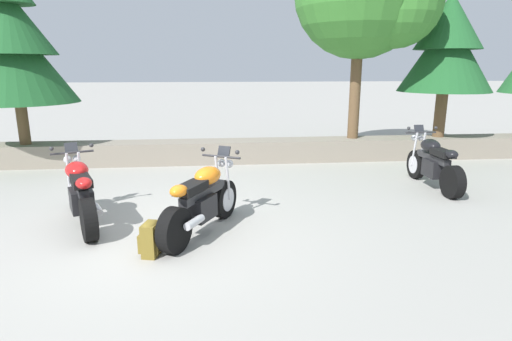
# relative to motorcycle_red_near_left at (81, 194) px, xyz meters

# --- Properties ---
(ground_plane) EXTENTS (120.00, 120.00, 0.00)m
(ground_plane) POSITION_rel_motorcycle_red_near_left_xyz_m (1.17, -0.64, -0.49)
(ground_plane) COLOR #A3A099
(stone_wall) EXTENTS (36.00, 0.80, 0.55)m
(stone_wall) POSITION_rel_motorcycle_red_near_left_xyz_m (1.17, 4.16, -0.21)
(stone_wall) COLOR gray
(stone_wall) RESTS_ON ground
(motorcycle_red_near_left) EXTENTS (1.05, 1.95, 1.18)m
(motorcycle_red_near_left) POSITION_rel_motorcycle_red_near_left_xyz_m (0.00, 0.00, 0.00)
(motorcycle_red_near_left) COLOR black
(motorcycle_red_near_left) RESTS_ON ground
(motorcycle_orange_centre) EXTENTS (1.18, 1.89, 1.18)m
(motorcycle_orange_centre) POSITION_rel_motorcycle_red_near_left_xyz_m (1.89, -0.54, 0.00)
(motorcycle_orange_centre) COLOR black
(motorcycle_orange_centre) RESTS_ON ground
(motorcycle_black_far_right) EXTENTS (0.67, 2.06, 1.18)m
(motorcycle_black_far_right) POSITION_rel_motorcycle_red_near_left_xyz_m (6.47, 1.41, 0.00)
(motorcycle_black_far_right) COLOR black
(motorcycle_black_far_right) RESTS_ON ground
(rider_backpack) EXTENTS (0.31, 0.33, 0.47)m
(rider_backpack) POSITION_rel_motorcycle_red_near_left_xyz_m (1.22, -1.26, -0.24)
(rider_backpack) COLOR brown
(rider_backpack) RESTS_ON ground
(pine_tree_far_left) EXTENTS (2.72, 2.72, 4.10)m
(pine_tree_far_left) POSITION_rel_motorcycle_red_near_left_xyz_m (-2.51, 4.15, 2.38)
(pine_tree_far_left) COLOR brown
(pine_tree_far_left) RESTS_ON stone_wall
(pine_tree_mid_right) EXTENTS (2.35, 2.35, 3.66)m
(pine_tree_mid_right) POSITION_rel_motorcycle_red_near_left_xyz_m (8.10, 4.24, 2.43)
(pine_tree_mid_right) COLOR brown
(pine_tree_mid_right) RESTS_ON stone_wall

